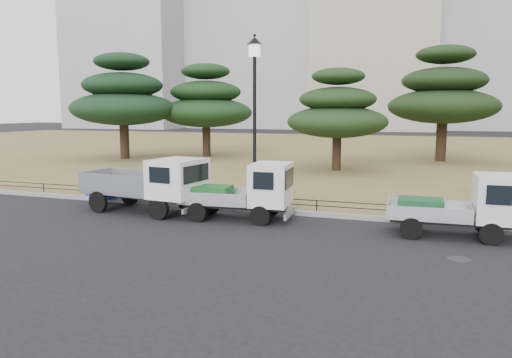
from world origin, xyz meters
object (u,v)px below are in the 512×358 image
at_px(truck_large, 150,182).
at_px(street_lamp, 255,93).
at_px(truck_kei_front, 245,191).
at_px(tarp_pile, 109,186).
at_px(truck_kei_rear, 463,206).

xyz_separation_m(truck_large, street_lamp, (3.40, 1.67, 3.16)).
distance_m(truck_large, street_lamp, 4.93).
distance_m(truck_large, truck_kei_front, 3.64).
relative_size(truck_kei_front, street_lamp, 0.62).
distance_m(street_lamp, tarp_pile, 7.37).
relative_size(truck_kei_front, truck_kei_rear, 1.05).
bearing_deg(truck_large, truck_kei_front, 7.34).
height_order(truck_large, truck_kei_rear, truck_large).
bearing_deg(truck_kei_front, tarp_pile, 161.25).
relative_size(truck_kei_front, tarp_pile, 1.92).
distance_m(truck_large, truck_kei_rear, 10.42).
xyz_separation_m(truck_kei_rear, tarp_pile, (-13.40, 1.71, -0.35)).
height_order(truck_kei_front, truck_kei_rear, truck_kei_front).
bearing_deg(truck_large, truck_kei_rear, 6.48).
height_order(truck_kei_rear, street_lamp, street_lamp).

